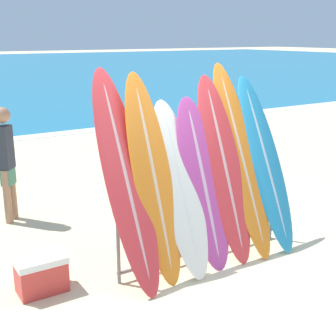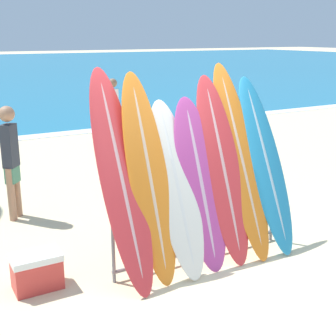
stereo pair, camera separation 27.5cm
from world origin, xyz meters
TOP-DOWN VIEW (x-y plane):
  - ground_plane at (0.00, 0.00)m, footprint 160.00×160.00m
  - surfboard_rack at (0.00, 0.40)m, footprint 2.32×0.04m
  - surfboard_slot_0 at (-0.99, 0.49)m, footprint 0.49×1.22m
  - surfboard_slot_1 at (-0.67, 0.45)m, footprint 0.48×0.96m
  - surfboard_slot_2 at (-0.34, 0.39)m, footprint 0.52×0.94m
  - surfboard_slot_3 at (-0.01, 0.40)m, footprint 0.57×0.83m
  - surfboard_slot_4 at (0.33, 0.44)m, footprint 0.52×0.98m
  - surfboard_slot_5 at (0.65, 0.49)m, footprint 0.48×1.15m
  - surfboard_slot_6 at (1.01, 0.44)m, footprint 0.50×1.12m
  - person_near_water at (1.59, 6.82)m, footprint 0.23×0.28m
  - person_mid_beach at (-1.68, 2.91)m, footprint 0.28×0.29m
  - cooler_box at (-1.92, 0.70)m, footprint 0.53×0.34m

SIDE VIEW (x-z plane):
  - ground_plane at x=0.00m, z-range 0.00..0.00m
  - cooler_box at x=-1.92m, z-range 0.00..0.41m
  - surfboard_rack at x=0.00m, z-range 0.04..0.99m
  - person_near_water at x=1.59m, z-range 0.08..1.73m
  - person_mid_beach at x=-1.68m, z-range 0.08..1.78m
  - surfboard_slot_2 at x=-0.34m, z-range 0.00..1.96m
  - surfboard_slot_3 at x=-0.01m, z-range 0.00..1.98m
  - surfboard_slot_6 at x=1.01m, z-range 0.00..2.17m
  - surfboard_slot_4 at x=0.33m, z-range 0.00..2.22m
  - surfboard_slot_1 at x=-0.67m, z-range 0.00..2.30m
  - surfboard_slot_0 at x=-0.99m, z-range 0.00..2.35m
  - surfboard_slot_5 at x=0.65m, z-range 0.00..2.35m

